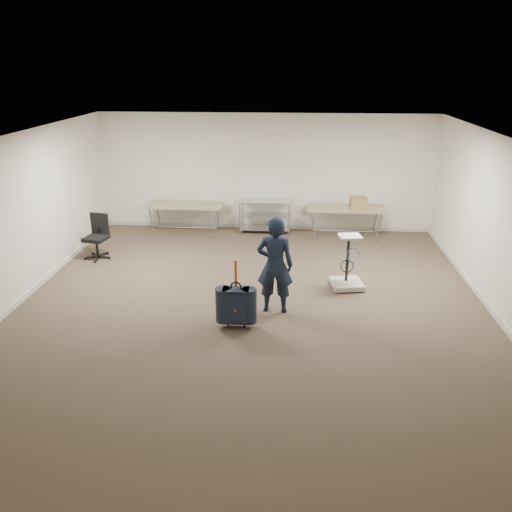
{
  "coord_description": "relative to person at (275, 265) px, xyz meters",
  "views": [
    {
      "loc": [
        0.65,
        -7.4,
        3.9
      ],
      "look_at": [
        0.07,
        0.3,
        0.89
      ],
      "focal_mm": 35.0,
      "sensor_mm": 36.0,
      "label": 1
    }
  ],
  "objects": [
    {
      "name": "ground",
      "position": [
        -0.4,
        -0.08,
        -0.82
      ],
      "size": [
        9.0,
        9.0,
        0.0
      ],
      "primitive_type": "plane",
      "color": "#47362B",
      "rests_on": "ground"
    },
    {
      "name": "room_shell",
      "position": [
        -0.4,
        1.31,
        -0.77
      ],
      "size": [
        8.0,
        9.0,
        9.0
      ],
      "color": "silver",
      "rests_on": "ground"
    },
    {
      "name": "folding_table_left",
      "position": [
        -2.3,
        3.87,
        -0.14
      ],
      "size": [
        1.8,
        0.75,
        0.73
      ],
      "color": "#907358",
      "rests_on": "ground"
    },
    {
      "name": "folding_table_right",
      "position": [
        1.5,
        3.87,
        -0.14
      ],
      "size": [
        1.8,
        0.75,
        0.73
      ],
      "color": "#907358",
      "rests_on": "ground"
    },
    {
      "name": "wire_shelf",
      "position": [
        -0.4,
        4.12,
        -0.38
      ],
      "size": [
        1.22,
        0.47,
        0.8
      ],
      "color": "#BABDC1",
      "rests_on": "ground"
    },
    {
      "name": "person",
      "position": [
        0.0,
        0.0,
        0.0
      ],
      "size": [
        0.61,
        0.41,
        1.64
      ],
      "primitive_type": "imported",
      "rotation": [
        0.0,
        0.0,
        3.11
      ],
      "color": "black",
      "rests_on": "ground"
    },
    {
      "name": "suitcase",
      "position": [
        -0.57,
        -0.61,
        -0.44
      ],
      "size": [
        0.41,
        0.24,
        1.12
      ],
      "color": "#161A32",
      "rests_on": "ground"
    },
    {
      "name": "office_chair",
      "position": [
        -3.83,
        2.15,
        -0.54
      ],
      "size": [
        0.57,
        0.57,
        0.94
      ],
      "color": "black",
      "rests_on": "ground"
    },
    {
      "name": "equipment_cart",
      "position": [
        1.3,
        1.03,
        -0.56
      ],
      "size": [
        0.64,
        0.64,
        1.01
      ],
      "color": "beige",
      "rests_on": "ground"
    },
    {
      "name": "cardboard_box",
      "position": [
        1.77,
        3.81,
        0.05
      ],
      "size": [
        0.4,
        0.32,
        0.27
      ],
      "primitive_type": "cube",
      "rotation": [
        0.0,
        0.0,
        0.13
      ],
      "color": "#9F7E4A",
      "rests_on": "folding_table_right"
    }
  ]
}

